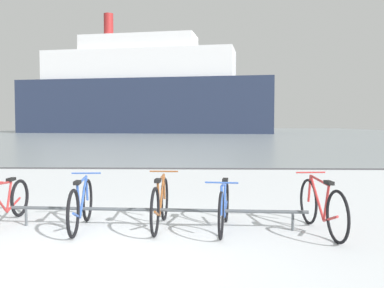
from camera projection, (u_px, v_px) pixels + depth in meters
name	position (u px, v px, depth m)	size (l,w,h in m)	color
ground	(194.00, 135.00, 58.60)	(80.00, 132.00, 0.08)	silver
bike_rack	(156.00, 210.00, 6.42)	(4.53, 0.26, 0.31)	#4C5156
bicycle_0	(4.00, 203.00, 6.67)	(0.46, 1.73, 0.74)	black
bicycle_1	(81.00, 205.00, 6.38)	(0.46, 1.69, 0.80)	black
bicycle_2	(160.00, 203.00, 6.45)	(0.46, 1.72, 0.82)	black
bicycle_3	(224.00, 206.00, 6.30)	(0.46, 1.71, 0.78)	black
bicycle_4	(322.00, 207.00, 6.14)	(0.46, 1.79, 0.84)	black
ferry_ship	(143.00, 93.00, 66.99)	(40.80, 14.19, 18.92)	#232D47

